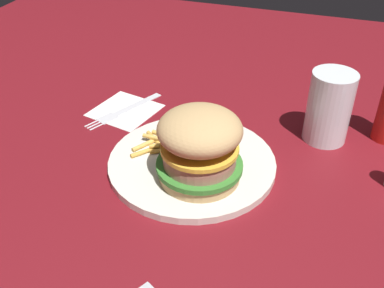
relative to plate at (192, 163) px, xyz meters
name	(u,v)px	position (x,y,z in m)	size (l,w,h in m)	color
ground_plane	(194,174)	(0.01, -0.02, -0.01)	(1.60, 1.60, 0.00)	maroon
plate	(192,163)	(0.00, 0.00, 0.00)	(0.26, 0.26, 0.01)	silver
sandwich	(200,146)	(0.02, -0.03, 0.06)	(0.13, 0.13, 0.11)	tan
fries_pile	(162,142)	(-0.06, 0.02, 0.01)	(0.09, 0.10, 0.01)	#E5B251
napkin	(125,110)	(-0.17, 0.12, -0.01)	(0.11, 0.11, 0.00)	white
fork	(124,109)	(-0.18, 0.12, 0.00)	(0.09, 0.16, 0.00)	silver
drink_glass	(328,111)	(0.19, 0.15, 0.05)	(0.07, 0.07, 0.12)	silver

